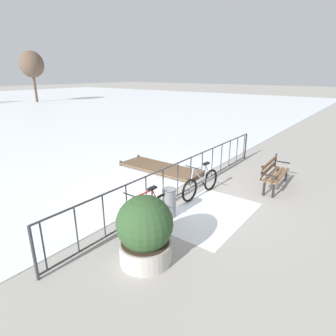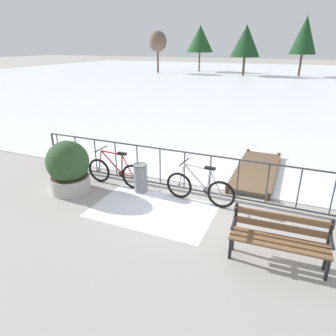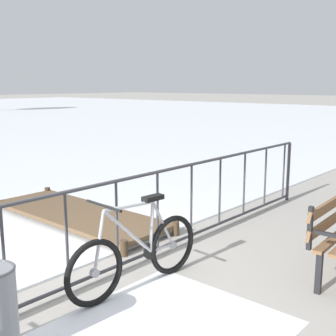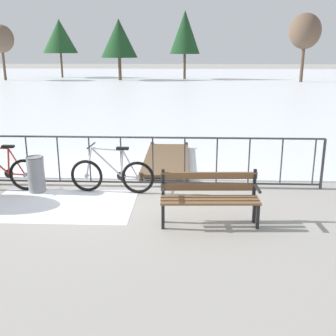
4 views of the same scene
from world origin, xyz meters
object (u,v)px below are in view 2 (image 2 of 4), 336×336
(bicycle_second, at_px, (200,188))
(planter_with_shrub, at_px, (68,167))
(bicycle_near_railing, at_px, (116,172))
(trash_bin, at_px, (141,178))
(park_bench, at_px, (279,235))

(bicycle_second, relative_size, planter_with_shrub, 1.30)
(bicycle_near_railing, bearing_deg, bicycle_second, -1.25)
(trash_bin, bearing_deg, bicycle_second, 0.73)
(park_bench, xyz_separation_m, trash_bin, (-3.41, 1.44, -0.14))
(bicycle_near_railing, relative_size, bicycle_second, 1.00)
(bicycle_second, bearing_deg, park_bench, -38.13)
(bicycle_second, bearing_deg, planter_with_shrub, -167.56)
(park_bench, xyz_separation_m, planter_with_shrub, (-5.06, 0.76, 0.13))
(bicycle_near_railing, distance_m, park_bench, 4.45)
(park_bench, distance_m, trash_bin, 3.70)
(bicycle_near_railing, xyz_separation_m, park_bench, (4.18, -1.51, 0.14))
(park_bench, distance_m, planter_with_shrub, 5.12)
(park_bench, height_order, trash_bin, park_bench)
(bicycle_near_railing, distance_m, planter_with_shrub, 1.19)
(bicycle_second, relative_size, park_bench, 1.06)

